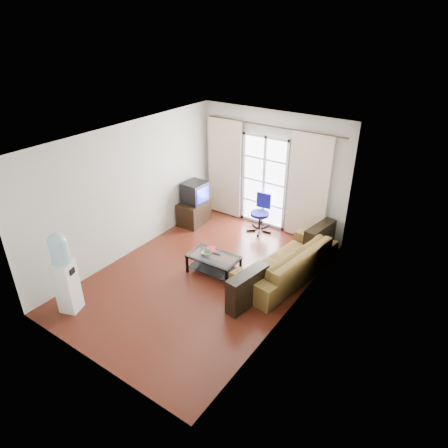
% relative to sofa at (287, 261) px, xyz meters
% --- Properties ---
extents(floor, '(5.20, 5.20, 0.00)m').
position_rel_sofa_xyz_m(floor, '(-1.31, -0.91, -0.33)').
color(floor, '#5C2415').
rests_on(floor, ground).
extents(ceiling, '(5.20, 5.20, 0.00)m').
position_rel_sofa_xyz_m(ceiling, '(-1.31, -0.91, 2.37)').
color(ceiling, white).
rests_on(ceiling, wall_back).
extents(wall_back, '(3.60, 0.02, 2.70)m').
position_rel_sofa_xyz_m(wall_back, '(-1.31, 1.69, 1.02)').
color(wall_back, silver).
rests_on(wall_back, floor).
extents(wall_front, '(3.60, 0.02, 2.70)m').
position_rel_sofa_xyz_m(wall_front, '(-1.31, -3.51, 1.02)').
color(wall_front, silver).
rests_on(wall_front, floor).
extents(wall_left, '(0.02, 5.20, 2.70)m').
position_rel_sofa_xyz_m(wall_left, '(-3.11, -0.91, 1.02)').
color(wall_left, silver).
rests_on(wall_left, floor).
extents(wall_right, '(0.02, 5.20, 2.70)m').
position_rel_sofa_xyz_m(wall_right, '(0.49, -0.91, 1.02)').
color(wall_right, silver).
rests_on(wall_right, floor).
extents(french_door, '(1.16, 0.06, 2.15)m').
position_rel_sofa_xyz_m(french_door, '(-1.46, 1.63, 0.74)').
color(french_door, white).
rests_on(french_door, wall_back).
extents(curtain_rod, '(3.30, 0.04, 0.04)m').
position_rel_sofa_xyz_m(curtain_rod, '(-1.31, 1.59, 2.05)').
color(curtain_rod, '#4C3F2D').
rests_on(curtain_rod, wall_back).
extents(curtain_left, '(0.90, 0.07, 2.35)m').
position_rel_sofa_xyz_m(curtain_left, '(-2.51, 1.57, 0.87)').
color(curtain_left, beige).
rests_on(curtain_left, curtain_rod).
extents(curtain_right, '(0.90, 0.07, 2.35)m').
position_rel_sofa_xyz_m(curtain_right, '(-0.36, 1.57, 0.87)').
color(curtain_right, beige).
rests_on(curtain_right, curtain_rod).
extents(radiator, '(0.64, 0.12, 0.64)m').
position_rel_sofa_xyz_m(radiator, '(-0.51, 1.59, -0.00)').
color(radiator, gray).
rests_on(radiator, floor).
extents(sofa, '(2.55, 1.58, 0.67)m').
position_rel_sofa_xyz_m(sofa, '(0.00, 0.00, 0.00)').
color(sofa, brown).
rests_on(sofa, floor).
extents(coffee_table, '(0.99, 0.59, 0.39)m').
position_rel_sofa_xyz_m(coffee_table, '(-1.20, -0.71, -0.08)').
color(coffee_table, silver).
rests_on(coffee_table, floor).
extents(bowl, '(0.28, 0.28, 0.05)m').
position_rel_sofa_xyz_m(bowl, '(-1.35, -0.73, 0.09)').
color(bowl, green).
rests_on(bowl, coffee_table).
extents(book, '(0.40, 0.40, 0.02)m').
position_rel_sofa_xyz_m(book, '(-1.44, -0.61, 0.07)').
color(book, '#963412').
rests_on(book, coffee_table).
extents(remote, '(0.15, 0.06, 0.02)m').
position_rel_sofa_xyz_m(remote, '(-1.18, -0.63, 0.07)').
color(remote, black).
rests_on(remote, coffee_table).
extents(tv_stand, '(0.56, 0.80, 0.56)m').
position_rel_sofa_xyz_m(tv_stand, '(-2.82, 0.73, -0.05)').
color(tv_stand, black).
rests_on(tv_stand, floor).
extents(crt_tv, '(0.55, 0.54, 0.48)m').
position_rel_sofa_xyz_m(crt_tv, '(-2.82, 0.77, 0.46)').
color(crt_tv, black).
rests_on(crt_tv, tv_stand).
extents(task_chair, '(0.66, 0.66, 0.88)m').
position_rel_sofa_xyz_m(task_chair, '(-1.34, 1.31, -0.07)').
color(task_chair, black).
rests_on(task_chair, floor).
extents(water_cooler, '(0.39, 0.39, 1.48)m').
position_rel_sofa_xyz_m(water_cooler, '(-2.58, -2.95, 0.44)').
color(water_cooler, white).
rests_on(water_cooler, floor).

